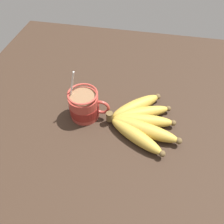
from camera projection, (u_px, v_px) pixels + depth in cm
name	position (u px, v px, depth cm)	size (l,w,h in cm)	color
table	(110.00, 113.00, 70.23)	(101.84, 101.84, 2.86)	#332319
coffee_mug	(84.00, 106.00, 64.92)	(13.24, 8.98, 16.60)	#B23D33
banana_bunch	(140.00, 121.00, 63.78)	(21.97, 24.06, 4.32)	brown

